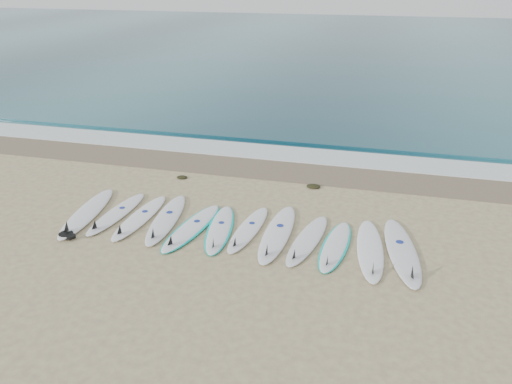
% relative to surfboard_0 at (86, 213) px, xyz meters
% --- Properties ---
extents(ground, '(120.00, 120.00, 0.00)m').
position_rel_surfboard_0_xyz_m(ground, '(3.73, 0.07, -0.06)').
color(ground, tan).
extents(ocean, '(120.00, 55.00, 0.03)m').
position_rel_surfboard_0_xyz_m(ocean, '(3.73, 32.57, -0.05)').
color(ocean, '#194E5D').
rests_on(ocean, ground).
extents(wet_sand_band, '(120.00, 1.80, 0.01)m').
position_rel_surfboard_0_xyz_m(wet_sand_band, '(3.73, 4.17, -0.06)').
color(wet_sand_band, '#705E4A').
rests_on(wet_sand_band, ground).
extents(foam_band, '(120.00, 1.40, 0.04)m').
position_rel_surfboard_0_xyz_m(foam_band, '(3.73, 5.57, -0.04)').
color(foam_band, silver).
rests_on(foam_band, ground).
extents(wave_crest, '(120.00, 1.00, 0.10)m').
position_rel_surfboard_0_xyz_m(wave_crest, '(3.73, 7.07, -0.01)').
color(wave_crest, '#194E5D').
rests_on(wave_crest, ground).
extents(surfboard_0, '(0.94, 2.89, 0.36)m').
position_rel_surfboard_0_xyz_m(surfboard_0, '(0.00, 0.00, 0.00)').
color(surfboard_0, white).
rests_on(surfboard_0, ground).
extents(surfboard_1, '(0.66, 2.49, 0.32)m').
position_rel_surfboard_0_xyz_m(surfboard_1, '(0.71, 0.16, -0.01)').
color(surfboard_1, white).
rests_on(surfboard_1, ground).
extents(surfboard_2, '(0.61, 2.53, 0.32)m').
position_rel_surfboard_0_xyz_m(surfboard_2, '(1.36, 0.11, -0.01)').
color(surfboard_2, white).
rests_on(surfboard_2, ground).
extents(surfboard_3, '(0.88, 2.74, 0.34)m').
position_rel_surfboard_0_xyz_m(surfboard_3, '(2.02, 0.18, -0.00)').
color(surfboard_3, white).
rests_on(surfboard_3, ground).
extents(surfboard_4, '(0.96, 2.61, 0.32)m').
position_rel_surfboard_0_xyz_m(surfboard_4, '(2.75, -0.02, -0.01)').
color(surfboard_4, white).
rests_on(surfboard_4, ground).
extents(surfboard_5, '(0.95, 2.46, 0.30)m').
position_rel_surfboard_0_xyz_m(surfboard_5, '(3.41, 0.07, -0.02)').
color(surfboard_5, white).
rests_on(surfboard_5, ground).
extents(surfboard_6, '(0.68, 2.40, 0.30)m').
position_rel_surfboard_0_xyz_m(surfboard_6, '(4.05, 0.20, -0.01)').
color(surfboard_6, white).
rests_on(surfboard_6, ground).
extents(surfboard_7, '(0.60, 2.83, 0.36)m').
position_rel_surfboard_0_xyz_m(surfboard_7, '(4.74, 0.16, -0.00)').
color(surfboard_7, white).
rests_on(surfboard_7, ground).
extents(surfboard_8, '(0.90, 2.51, 0.31)m').
position_rel_surfboard_0_xyz_m(surfboard_8, '(5.44, 0.04, -0.01)').
color(surfboard_8, white).
rests_on(surfboard_8, ground).
extents(surfboard_9, '(0.77, 2.35, 0.29)m').
position_rel_surfboard_0_xyz_m(surfboard_9, '(6.07, -0.03, -0.02)').
color(surfboard_9, white).
rests_on(surfboard_9, ground).
extents(surfboard_10, '(0.80, 2.71, 0.34)m').
position_rel_surfboard_0_xyz_m(surfboard_10, '(6.81, -0.04, -0.00)').
color(surfboard_10, white).
rests_on(surfboard_10, ground).
extents(surfboard_11, '(1.06, 2.96, 0.37)m').
position_rel_surfboard_0_xyz_m(surfboard_11, '(7.48, 0.05, 0.00)').
color(surfboard_11, silver).
rests_on(surfboard_11, ground).
extents(seaweed_near, '(0.31, 0.24, 0.06)m').
position_rel_surfboard_0_xyz_m(seaweed_near, '(1.36, 2.83, -0.03)').
color(seaweed_near, black).
rests_on(seaweed_near, ground).
extents(seaweed_far, '(0.39, 0.30, 0.08)m').
position_rel_surfboard_0_xyz_m(seaweed_far, '(5.13, 3.11, -0.02)').
color(seaweed_far, black).
rests_on(seaweed_far, ground).
extents(leash_coil, '(0.46, 0.36, 0.11)m').
position_rel_surfboard_0_xyz_m(leash_coil, '(0.18, -1.05, -0.01)').
color(leash_coil, black).
rests_on(leash_coil, ground).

